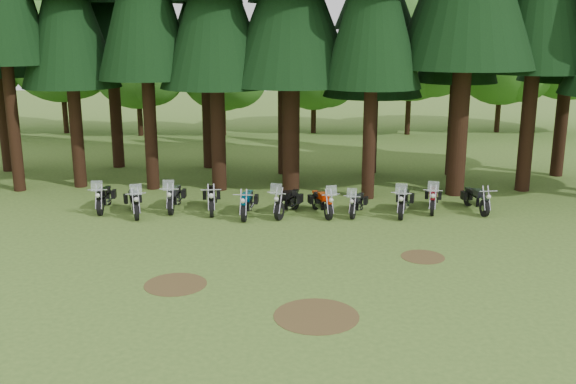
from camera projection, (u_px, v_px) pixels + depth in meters
name	position (u px, v px, depth m)	size (l,w,h in m)	color
ground	(282.00, 261.00, 20.22)	(120.00, 120.00, 0.00)	#466827
pine_back_4	(375.00, 6.00, 30.96)	(4.94, 4.94, 13.78)	#321C10
decid_1	(64.00, 50.00, 44.18)	(7.91, 7.69, 9.88)	#321C10
decid_2	(141.00, 63.00, 43.30)	(6.72, 6.53, 8.40)	#321C10
decid_3	(226.00, 70.00, 43.61)	(6.12, 5.95, 7.65)	#321C10
decid_4	(318.00, 71.00, 44.65)	(5.93, 5.76, 7.41)	#321C10
decid_5	(417.00, 44.00, 43.44)	(8.45, 8.21, 10.56)	#321C10
decid_6	(508.00, 59.00, 44.78)	(7.06, 6.86, 8.82)	#321C10
dirt_patch_0	(176.00, 284.00, 18.36)	(1.80, 1.80, 0.01)	#4C3D1E
dirt_patch_1	(423.00, 257.00, 20.59)	(1.40, 1.40, 0.01)	#4C3D1E
dirt_patch_2	(316.00, 316.00, 16.32)	(2.20, 2.20, 0.01)	#4C3D1E
motorcycle_0	(104.00, 198.00, 25.92)	(0.54, 2.34, 1.47)	black
motorcycle_1	(134.00, 202.00, 25.23)	(1.08, 2.33, 1.50)	black
motorcycle_2	(175.00, 198.00, 25.98)	(0.44, 2.37, 1.49)	black
motorcycle_3	(212.00, 199.00, 25.75)	(0.49, 2.42, 0.99)	black
motorcycle_4	(247.00, 204.00, 25.11)	(0.38, 2.34, 0.95)	black
motorcycle_5	(287.00, 202.00, 25.26)	(1.12, 2.34, 1.51)	black
motorcycle_6	(322.00, 203.00, 25.27)	(0.95, 2.24, 1.43)	black
motorcycle_7	(357.00, 204.00, 25.30)	(0.85, 2.02, 1.29)	black
motorcycle_8	(403.00, 202.00, 25.31)	(0.88, 2.38, 1.50)	black
motorcycle_9	(433.00, 199.00, 25.86)	(0.77, 2.30, 1.45)	black
motorcycle_10	(476.00, 200.00, 25.77)	(0.50, 2.25, 0.92)	black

